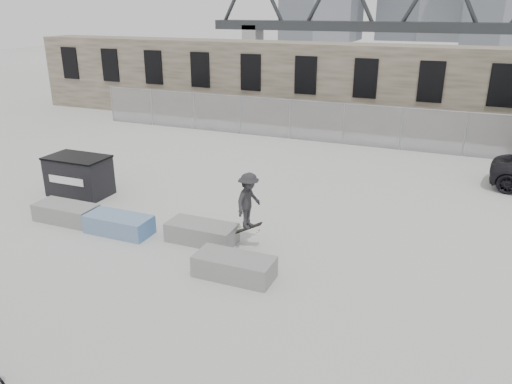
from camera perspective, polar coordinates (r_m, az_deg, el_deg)
ground at (r=15.12m, az=-11.83°, el=-4.92°), size 120.00×120.00×0.00m
stone_wall at (r=28.82m, az=6.42°, el=12.13°), size 36.00×2.58×4.50m
chainlink_fence at (r=25.52m, az=3.89°, el=8.36°), size 22.06×0.06×2.02m
planter_far_left at (r=16.78m, az=-20.88°, el=-2.15°), size 2.00×0.90×0.55m
planter_center_left at (r=15.41m, az=-15.40°, el=-3.50°), size 2.00×0.90×0.55m
planter_center_right at (r=14.42m, az=-6.22°, el=-4.56°), size 2.00×0.90×0.55m
planter_offset at (r=12.57m, az=-2.50°, el=-8.43°), size 2.00×0.90×0.55m
dumpster at (r=18.82m, az=-19.57°, el=1.78°), size 2.17×1.33×1.42m
truss_bridge at (r=66.22m, az=25.45°, el=16.66°), size 70.00×3.00×9.80m
skateboarder at (r=13.52m, az=-0.84°, el=-1.00°), size 0.75×1.09×1.78m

